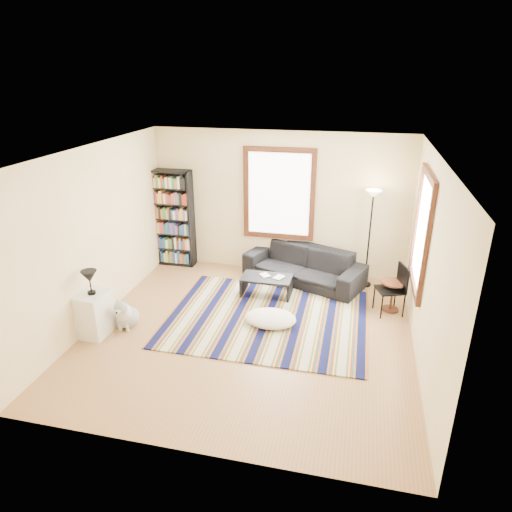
% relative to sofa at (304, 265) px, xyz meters
% --- Properties ---
extents(floor, '(5.00, 5.00, 0.10)m').
position_rel_sofa_xyz_m(floor, '(-0.59, -2.05, -0.38)').
color(floor, '#A07849').
rests_on(floor, ground).
extents(ceiling, '(5.00, 5.00, 0.10)m').
position_rel_sofa_xyz_m(ceiling, '(-0.59, -2.05, 2.52)').
color(ceiling, white).
rests_on(ceiling, floor).
extents(wall_back, '(5.00, 0.10, 2.80)m').
position_rel_sofa_xyz_m(wall_back, '(-0.59, 0.50, 1.07)').
color(wall_back, '#FFDEAB').
rests_on(wall_back, floor).
extents(wall_front, '(5.00, 0.10, 2.80)m').
position_rel_sofa_xyz_m(wall_front, '(-0.59, -4.60, 1.07)').
color(wall_front, '#FFDEAB').
rests_on(wall_front, floor).
extents(wall_left, '(0.10, 5.00, 2.80)m').
position_rel_sofa_xyz_m(wall_left, '(-3.14, -2.05, 1.07)').
color(wall_left, '#FFDEAB').
rests_on(wall_left, floor).
extents(wall_right, '(0.10, 5.00, 2.80)m').
position_rel_sofa_xyz_m(wall_right, '(1.96, -2.05, 1.07)').
color(wall_right, '#FFDEAB').
rests_on(wall_right, floor).
extents(window_back, '(1.20, 0.06, 1.60)m').
position_rel_sofa_xyz_m(window_back, '(-0.59, 0.42, 1.27)').
color(window_back, white).
rests_on(window_back, wall_back).
extents(window_right, '(0.06, 1.20, 1.60)m').
position_rel_sofa_xyz_m(window_right, '(1.88, -1.25, 1.27)').
color(window_right, white).
rests_on(window_right, wall_right).
extents(rug, '(3.27, 2.61, 0.02)m').
position_rel_sofa_xyz_m(rug, '(-0.39, -1.56, -0.32)').
color(rug, '#0B0F39').
rests_on(rug, floor).
extents(sofa, '(2.46, 1.65, 0.67)m').
position_rel_sofa_xyz_m(sofa, '(0.00, 0.00, 0.00)').
color(sofa, black).
rests_on(sofa, floor).
extents(bookshelf, '(0.90, 0.30, 2.00)m').
position_rel_sofa_xyz_m(bookshelf, '(-2.79, 0.27, 0.67)').
color(bookshelf, black).
rests_on(bookshelf, floor).
extents(coffee_table, '(0.99, 0.69, 0.36)m').
position_rel_sofa_xyz_m(coffee_table, '(-0.58, -0.73, -0.15)').
color(coffee_table, black).
rests_on(coffee_table, floor).
extents(book_a, '(0.24, 0.24, 0.02)m').
position_rel_sofa_xyz_m(book_a, '(-0.68, -0.73, 0.03)').
color(book_a, beige).
rests_on(book_a, coffee_table).
extents(book_b, '(0.22, 0.25, 0.02)m').
position_rel_sofa_xyz_m(book_b, '(-0.43, -0.68, 0.03)').
color(book_b, beige).
rests_on(book_b, coffee_table).
extents(floor_cushion, '(1.01, 0.90, 0.21)m').
position_rel_sofa_xyz_m(floor_cushion, '(-0.30, -1.73, -0.23)').
color(floor_cushion, white).
rests_on(floor_cushion, floor).
extents(floor_lamp, '(0.37, 0.37, 1.86)m').
position_rel_sofa_xyz_m(floor_lamp, '(1.17, 0.10, 0.60)').
color(floor_lamp, black).
rests_on(floor_lamp, floor).
extents(side_table, '(0.48, 0.48, 0.54)m').
position_rel_sofa_xyz_m(side_table, '(1.61, -0.81, -0.06)').
color(side_table, '#471811').
rests_on(side_table, floor).
extents(folding_chair, '(0.53, 0.52, 0.86)m').
position_rel_sofa_xyz_m(folding_chair, '(1.56, -0.91, 0.10)').
color(folding_chair, black).
rests_on(folding_chair, floor).
extents(white_cabinet, '(0.40, 0.52, 0.70)m').
position_rel_sofa_xyz_m(white_cabinet, '(-2.89, -2.63, 0.02)').
color(white_cabinet, white).
rests_on(white_cabinet, floor).
extents(table_lamp, '(0.31, 0.31, 0.38)m').
position_rel_sofa_xyz_m(table_lamp, '(-2.89, -2.63, 0.56)').
color(table_lamp, black).
rests_on(table_lamp, white_cabinet).
extents(dog, '(0.41, 0.55, 0.53)m').
position_rel_sofa_xyz_m(dog, '(-2.53, -2.30, -0.07)').
color(dog, silver).
rests_on(dog, floor).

